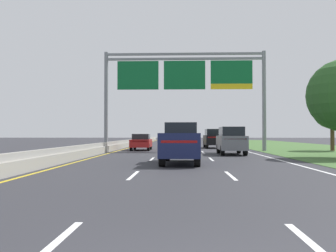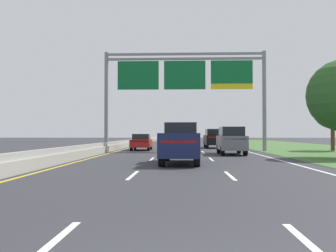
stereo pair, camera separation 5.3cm
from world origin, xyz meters
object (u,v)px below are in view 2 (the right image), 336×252
object	(u,v)px
pickup_truck_navy	(181,143)
car_gold_centre_lane_sedan	(181,140)
overhead_sign_gantry	(185,80)
car_red_left_lane_sedan	(142,142)
roadside_tree_mid	(332,110)
car_black_right_lane_suv	(213,138)
car_grey_right_lane_suv	(231,140)

from	to	relation	value
pickup_truck_navy	car_gold_centre_lane_sedan	xyz separation A→B (m)	(0.02, 27.77, -0.26)
overhead_sign_gantry	car_red_left_lane_sedan	distance (m)	7.24
pickup_truck_navy	roadside_tree_mid	size ratio (longest dim) A/B	0.97
overhead_sign_gantry	pickup_truck_navy	distance (m)	15.41
overhead_sign_gantry	car_black_right_lane_suv	bearing A→B (deg)	65.38
car_grey_right_lane_suv	car_red_left_lane_sedan	distance (m)	10.40
car_gold_centre_lane_sedan	car_black_right_lane_suv	world-z (taller)	car_black_right_lane_suv
car_red_left_lane_sedan	roadside_tree_mid	bearing A→B (deg)	-92.72
pickup_truck_navy	car_black_right_lane_suv	size ratio (longest dim) A/B	1.15
car_gold_centre_lane_sedan	roadside_tree_mid	size ratio (longest dim) A/B	0.78
car_gold_centre_lane_sedan	car_black_right_lane_suv	size ratio (longest dim) A/B	0.93
car_black_right_lane_suv	roadside_tree_mid	bearing A→B (deg)	-122.35
overhead_sign_gantry	car_grey_right_lane_suv	xyz separation A→B (m)	(3.51, -5.72, -5.50)
car_grey_right_lane_suv	car_gold_centre_lane_sedan	world-z (taller)	car_grey_right_lane_suv
car_red_left_lane_sedan	car_black_right_lane_suv	size ratio (longest dim) A/B	0.94
overhead_sign_gantry	car_gold_centre_lane_sedan	size ratio (longest dim) A/B	3.41
car_grey_right_lane_suv	car_gold_centre_lane_sedan	bearing A→B (deg)	11.88
car_gold_centre_lane_sedan	overhead_sign_gantry	bearing A→B (deg)	-178.05
car_grey_right_lane_suv	car_black_right_lane_suv	bearing A→B (deg)	1.68
car_red_left_lane_sedan	car_gold_centre_lane_sedan	world-z (taller)	same
pickup_truck_navy	car_red_left_lane_sedan	xyz separation A→B (m)	(-3.82, 15.67, -0.26)
overhead_sign_gantry	car_grey_right_lane_suv	bearing A→B (deg)	-58.44
overhead_sign_gantry	roadside_tree_mid	bearing A→B (deg)	2.81
car_grey_right_lane_suv	car_red_left_lane_sedan	size ratio (longest dim) A/B	1.07
car_red_left_lane_sedan	car_black_right_lane_suv	world-z (taller)	car_black_right_lane_suv
overhead_sign_gantry	pickup_truck_navy	world-z (taller)	overhead_sign_gantry
car_black_right_lane_suv	car_red_left_lane_sedan	bearing A→B (deg)	127.13
overhead_sign_gantry	car_gold_centre_lane_sedan	bearing A→B (deg)	91.40
pickup_truck_navy	roadside_tree_mid	distance (m)	20.82
car_gold_centre_lane_sedan	pickup_truck_navy	bearing A→B (deg)	-179.48
car_red_left_lane_sedan	car_grey_right_lane_suv	bearing A→B (deg)	-133.18
overhead_sign_gantry	car_black_right_lane_suv	size ratio (longest dim) A/B	3.18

